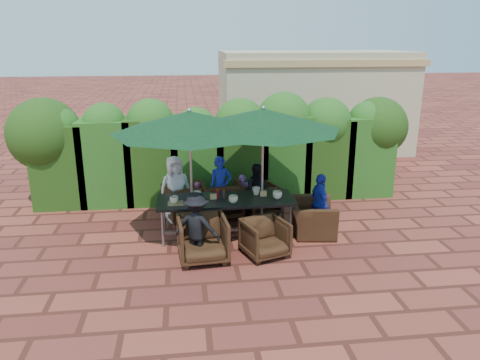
{
  "coord_description": "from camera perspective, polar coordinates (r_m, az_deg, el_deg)",
  "views": [
    {
      "loc": [
        -0.79,
        -8.1,
        3.63
      ],
      "look_at": [
        0.26,
        0.4,
        1.01
      ],
      "focal_mm": 35.0,
      "sensor_mm": 36.0,
      "label": 1
    }
  ],
  "objects": [
    {
      "name": "cup_c",
      "position": [
        8.49,
        -0.84,
        -2.35
      ],
      "size": [
        0.17,
        0.17,
        0.13
      ],
      "primitive_type": "imported",
      "color": "beige",
      "rests_on": "dining_table"
    },
    {
      "name": "cup_a",
      "position": [
        8.55,
        -8.03,
        -2.41
      ],
      "size": [
        0.16,
        0.16,
        0.13
      ],
      "primitive_type": "imported",
      "color": "beige",
      "rests_on": "dining_table"
    },
    {
      "name": "pedestrian_a",
      "position": [
        12.84,
        4.75,
        4.28
      ],
      "size": [
        1.61,
        0.9,
        1.63
      ],
      "primitive_type": "imported",
      "rotation": [
        0.0,
        0.0,
        2.89
      ],
      "color": "#268D41",
      "rests_on": "ground"
    },
    {
      "name": "ketchup_bottle",
      "position": [
        8.74,
        -2.77,
        -1.68
      ],
      "size": [
        0.04,
        0.04,
        0.17
      ],
      "primitive_type": "cylinder",
      "color": "#B20C0A",
      "rests_on": "dining_table"
    },
    {
      "name": "sauce_bottle",
      "position": [
        8.71,
        -1.97,
        -1.72
      ],
      "size": [
        0.04,
        0.04,
        0.17
      ],
      "primitive_type": "cylinder",
      "color": "#4C230C",
      "rests_on": "dining_table"
    },
    {
      "name": "chair_far_mid",
      "position": [
        9.78,
        -2.25,
        -2.19
      ],
      "size": [
        0.89,
        0.84,
        0.83
      ],
      "primitive_type": "imported",
      "rotation": [
        0.0,
        0.0,
        3.25
      ],
      "color": "black",
      "rests_on": "ground"
    },
    {
      "name": "chair_near_left",
      "position": [
        7.94,
        -4.57,
        -6.94
      ],
      "size": [
        0.88,
        0.83,
        0.83
      ],
      "primitive_type": "imported",
      "rotation": [
        0.0,
        0.0,
        0.09
      ],
      "color": "black",
      "rests_on": "ground"
    },
    {
      "name": "cup_b",
      "position": [
        8.72,
        -5.26,
        -1.86
      ],
      "size": [
        0.15,
        0.15,
        0.15
      ],
      "primitive_type": "imported",
      "color": "beige",
      "rests_on": "dining_table"
    },
    {
      "name": "cup_d",
      "position": [
        8.92,
        1.99,
        -1.34
      ],
      "size": [
        0.15,
        0.15,
        0.14
      ],
      "primitive_type": "imported",
      "color": "beige",
      "rests_on": "dining_table"
    },
    {
      "name": "cup_e",
      "position": [
        8.73,
        4.57,
        -1.83
      ],
      "size": [
        0.18,
        0.18,
        0.14
      ],
      "primitive_type": "imported",
      "color": "beige",
      "rests_on": "dining_table"
    },
    {
      "name": "adult_far_mid",
      "position": [
        9.71,
        -2.36,
        -0.88
      ],
      "size": [
        0.5,
        0.42,
        1.3
      ],
      "primitive_type": "imported",
      "rotation": [
        0.0,
        0.0,
        0.08
      ],
      "color": "#202DB0",
      "rests_on": "ground"
    },
    {
      "name": "adult_near_left",
      "position": [
        7.87,
        -5.32,
        -5.71
      ],
      "size": [
        0.85,
        0.6,
        1.21
      ],
      "primitive_type": "imported",
      "rotation": [
        0.0,
        0.0,
        2.78
      ],
      "color": "black",
      "rests_on": "ground"
    },
    {
      "name": "adult_far_left",
      "position": [
        9.6,
        -7.88,
        -1.05
      ],
      "size": [
        0.76,
        0.59,
        1.36
      ],
      "primitive_type": "imported",
      "rotation": [
        0.0,
        0.0,
        0.31
      ],
      "color": "white",
      "rests_on": "ground"
    },
    {
      "name": "adult_end_right",
      "position": [
        9.08,
        9.69,
        -2.84
      ],
      "size": [
        0.43,
        0.73,
        1.17
      ],
      "primitive_type": "imported",
      "rotation": [
        0.0,
        0.0,
        1.7
      ],
      "color": "#202DB0",
      "rests_on": "ground"
    },
    {
      "name": "chair_far_right",
      "position": [
        9.93,
        2.42,
        -2.23
      ],
      "size": [
        0.88,
        0.85,
        0.72
      ],
      "primitive_type": "imported",
      "rotation": [
        0.0,
        0.0,
        3.48
      ],
      "color": "black",
      "rests_on": "ground"
    },
    {
      "name": "umbrella_left",
      "position": [
        8.24,
        -6.18,
        7.02
      ],
      "size": [
        2.76,
        2.76,
        2.46
      ],
      "color": "gray",
      "rests_on": "ground"
    },
    {
      "name": "child_left",
      "position": [
        9.86,
        -5.11,
        -2.36
      ],
      "size": [
        0.31,
        0.27,
        0.75
      ],
      "primitive_type": "imported",
      "rotation": [
        0.0,
        0.0,
        0.23
      ],
      "color": "#E651A7",
      "rests_on": "ground"
    },
    {
      "name": "pedestrian_c",
      "position": [
        13.31,
        12.06,
        4.52
      ],
      "size": [
        1.14,
        0.67,
        1.68
      ],
      "primitive_type": "imported",
      "rotation": [
        0.0,
        0.0,
        2.97
      ],
      "color": "gray",
      "rests_on": "ground"
    },
    {
      "name": "chair_near_right",
      "position": [
        8.09,
        3.08,
        -6.88
      ],
      "size": [
        0.87,
        0.84,
        0.71
      ],
      "primitive_type": "imported",
      "rotation": [
        0.0,
        0.0,
        0.33
      ],
      "color": "black",
      "rests_on": "ground"
    },
    {
      "name": "serving_tray",
      "position": [
        8.53,
        -7.62,
        -2.83
      ],
      "size": [
        0.35,
        0.25,
        0.02
      ],
      "primitive_type": "cube",
      "color": "olive",
      "rests_on": "dining_table"
    },
    {
      "name": "hedge_wall",
      "position": [
        10.7,
        -3.04,
        4.52
      ],
      "size": [
        9.1,
        1.6,
        2.46
      ],
      "color": "#1E3D10",
      "rests_on": "ground"
    },
    {
      "name": "number_block_left",
      "position": [
        8.7,
        -3.27,
        -2.02
      ],
      "size": [
        0.12,
        0.06,
        0.1
      ],
      "primitive_type": "cube",
      "color": "tan",
      "rests_on": "dining_table"
    },
    {
      "name": "adult_far_right",
      "position": [
        9.72,
        2.23,
        -1.34
      ],
      "size": [
        0.58,
        0.39,
        1.15
      ],
      "primitive_type": "imported",
      "rotation": [
        0.0,
        0.0,
        -0.1
      ],
      "color": "black",
      "rests_on": "ground"
    },
    {
      "name": "child_right",
      "position": [
        9.9,
        0.4,
        -1.81
      ],
      "size": [
        0.36,
        0.32,
        0.87
      ],
      "primitive_type": "imported",
      "rotation": [
        0.0,
        0.0,
        0.22
      ],
      "color": "#9C54B7",
      "rests_on": "ground"
    },
    {
      "name": "pedestrian_b",
      "position": [
        13.28,
        7.62,
        5.05
      ],
      "size": [
        1.02,
        0.88,
        1.82
      ],
      "primitive_type": "imported",
      "rotation": [
        0.0,
        0.0,
        3.62
      ],
      "color": "#E651A7",
      "rests_on": "ground"
    },
    {
      "name": "chair_far_left",
      "position": [
        9.77,
        -6.79,
        -2.43
      ],
      "size": [
        0.97,
        0.94,
        0.8
      ],
      "primitive_type": "imported",
      "rotation": [
        0.0,
        0.0,
        3.47
      ],
      "color": "black",
      "rests_on": "ground"
    },
    {
      "name": "umbrella_right",
      "position": [
        8.51,
        2.84,
        7.4
      ],
      "size": [
        2.87,
        2.87,
        2.46
      ],
      "color": "gray",
      "rests_on": "ground"
    },
    {
      "name": "dining_table",
      "position": [
        8.74,
        -1.75,
        -2.76
      ],
      "size": [
        2.53,
        0.9,
        0.75
      ],
      "color": "black",
      "rests_on": "ground"
    },
    {
      "name": "number_block_right",
      "position": [
        8.85,
        2.87,
        -1.66
      ],
      "size": [
        0.12,
        0.06,
        0.1
      ],
      "primitive_type": "cube",
      "color": "tan",
      "rests_on": "dining_table"
    },
    {
      "name": "building",
      "position": [
        15.82,
        8.89,
        9.46
      ],
      "size": [
        6.2,
        3.08,
        3.2
      ],
      "color": "tan",
      "rests_on": "ground"
    },
    {
      "name": "chair_end_right",
      "position": [
        9.07,
        8.74,
        -3.89
      ],
      "size": [
        0.75,
        1.05,
        0.86
      ],
      "primitive_type": "imported",
      "rotation": [
        0.0,
        0.0,
        1.45
      ],
      "color": "black",
      "rests_on": "ground"
    },
    {
      "name": "ground",
      "position": [
        8.91,
        -1.35,
        -7.04
      ],
      "size": [
        80.0,
        80.0,
        0.0
      ],
      "primitive_type": "plane",
      "color": "brown",
      "rests_on": "ground"
    }
  ]
}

